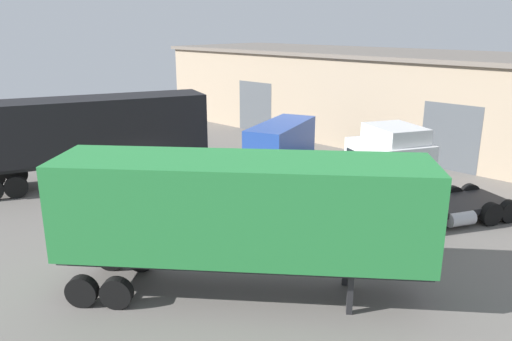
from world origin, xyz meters
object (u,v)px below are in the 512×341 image
object	(u,v)px
container_trailer_red	(92,130)
delivery_van_blue	(280,145)
gravel_pile	(162,133)
oil_drum	(154,208)
container_trailer_green	(241,211)
traffic_cone	(225,210)
tractor_unit_white	(399,181)

from	to	relation	value
container_trailer_red	delivery_van_blue	xyz separation A→B (m)	(5.29, 8.01, -1.27)
gravel_pile	oil_drum	world-z (taller)	gravel_pile
container_trailer_red	container_trailer_green	bearing A→B (deg)	-78.85
traffic_cone	container_trailer_red	bearing A→B (deg)	-170.95
container_trailer_red	oil_drum	world-z (taller)	container_trailer_red
container_trailer_green	container_trailer_red	xyz separation A→B (m)	(-13.06, 2.52, 0.05)
traffic_cone	oil_drum	bearing A→B (deg)	-130.71
oil_drum	traffic_cone	xyz separation A→B (m)	(1.88, 2.19, -0.19)
container_trailer_green	gravel_pile	world-z (taller)	container_trailer_green
tractor_unit_white	traffic_cone	size ratio (longest dim) A/B	12.98
oil_drum	delivery_van_blue	bearing A→B (deg)	96.38
oil_drum	tractor_unit_white	bearing A→B (deg)	38.79
oil_drum	container_trailer_red	bearing A→B (deg)	171.96
container_trailer_red	traffic_cone	xyz separation A→B (m)	(8.17, 1.30, -2.41)
container_trailer_green	traffic_cone	distance (m)	6.64
gravel_pile	container_trailer_green	bearing A→B (deg)	-29.36
oil_drum	gravel_pile	bearing A→B (deg)	142.85
delivery_van_blue	traffic_cone	distance (m)	7.39
container_trailer_red	traffic_cone	size ratio (longest dim) A/B	20.19
container_trailer_green	container_trailer_red	world-z (taller)	container_trailer_red
tractor_unit_white	delivery_van_blue	size ratio (longest dim) A/B	1.20
container_trailer_red	gravel_pile	world-z (taller)	container_trailer_red
container_trailer_red	oil_drum	size ratio (longest dim) A/B	12.62
container_trailer_red	delivery_van_blue	size ratio (longest dim) A/B	1.87
container_trailer_green	delivery_van_blue	size ratio (longest dim) A/B	1.64
container_trailer_red	delivery_van_blue	world-z (taller)	container_trailer_red
container_trailer_red	delivery_van_blue	bearing A→B (deg)	-11.37
oil_drum	traffic_cone	distance (m)	2.89
oil_drum	traffic_cone	size ratio (longest dim) A/B	1.60
gravel_pile	traffic_cone	bearing A→B (deg)	-25.66
container_trailer_green	delivery_van_blue	bearing A→B (deg)	87.74
oil_drum	traffic_cone	world-z (taller)	oil_drum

